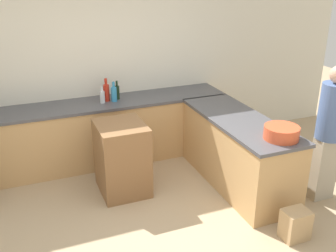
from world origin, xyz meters
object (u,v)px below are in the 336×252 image
(dish_soap_bottle, at_px, (114,94))
(hot_sauce_bottle, at_px, (106,92))
(mixing_bowl, at_px, (281,132))
(wine_bottle_dark, at_px, (117,92))
(person_at_peninsula, at_px, (330,129))
(vinegar_bottle_clear, at_px, (102,97))
(island_table, at_px, (122,158))
(paper_bag, at_px, (295,225))

(dish_soap_bottle, xyz_separation_m, hot_sauce_bottle, (-0.09, 0.06, 0.02))
(mixing_bowl, xyz_separation_m, dish_soap_bottle, (-1.35, 1.90, 0.04))
(hot_sauce_bottle, xyz_separation_m, wine_bottle_dark, (0.16, 0.02, -0.02))
(wine_bottle_dark, height_order, person_at_peninsula, person_at_peninsula)
(mixing_bowl, relative_size, vinegar_bottle_clear, 1.68)
(island_table, distance_m, mixing_bowl, 1.90)
(dish_soap_bottle, height_order, vinegar_bottle_clear, dish_soap_bottle)
(island_table, xyz_separation_m, dish_soap_bottle, (0.15, 0.85, 0.56))
(mixing_bowl, xyz_separation_m, hot_sauce_bottle, (-1.44, 1.96, 0.05))
(wine_bottle_dark, bearing_deg, person_at_peninsula, -45.33)
(wine_bottle_dark, bearing_deg, vinegar_bottle_clear, -158.85)
(person_at_peninsula, height_order, paper_bag, person_at_peninsula)
(vinegar_bottle_clear, relative_size, paper_bag, 0.69)
(dish_soap_bottle, xyz_separation_m, vinegar_bottle_clear, (-0.16, -0.01, -0.02))
(hot_sauce_bottle, bearing_deg, dish_soap_bottle, -32.31)
(vinegar_bottle_clear, xyz_separation_m, paper_bag, (1.40, -2.42, -0.82))
(dish_soap_bottle, bearing_deg, mixing_bowl, -54.67)
(island_table, xyz_separation_m, hot_sauce_bottle, (0.06, 0.91, 0.57))
(person_at_peninsula, bearing_deg, hot_sauce_bottle, 137.24)
(person_at_peninsula, bearing_deg, wine_bottle_dark, 134.67)
(dish_soap_bottle, distance_m, vinegar_bottle_clear, 0.17)
(paper_bag, bearing_deg, island_table, 131.22)
(mixing_bowl, distance_m, vinegar_bottle_clear, 2.42)
(hot_sauce_bottle, xyz_separation_m, paper_bag, (1.32, -2.49, -0.86))
(island_table, height_order, dish_soap_bottle, dish_soap_bottle)
(person_at_peninsula, relative_size, paper_bag, 5.00)
(dish_soap_bottle, distance_m, hot_sauce_bottle, 0.11)
(vinegar_bottle_clear, height_order, person_at_peninsula, person_at_peninsula)
(mixing_bowl, relative_size, paper_bag, 1.16)
(island_table, bearing_deg, hot_sauce_bottle, 86.21)
(mixing_bowl, distance_m, wine_bottle_dark, 2.36)
(island_table, relative_size, dish_soap_bottle, 3.22)
(mixing_bowl, distance_m, dish_soap_bottle, 2.33)
(vinegar_bottle_clear, height_order, hot_sauce_bottle, hot_sauce_bottle)
(vinegar_bottle_clear, bearing_deg, mixing_bowl, -51.40)
(island_table, relative_size, person_at_peninsula, 0.54)
(hot_sauce_bottle, height_order, wine_bottle_dark, hot_sauce_bottle)
(island_table, distance_m, vinegar_bottle_clear, 1.00)
(paper_bag, bearing_deg, vinegar_bottle_clear, 119.93)
(island_table, relative_size, vinegar_bottle_clear, 3.94)
(vinegar_bottle_clear, relative_size, person_at_peninsula, 0.14)
(hot_sauce_bottle, bearing_deg, wine_bottle_dark, 8.99)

